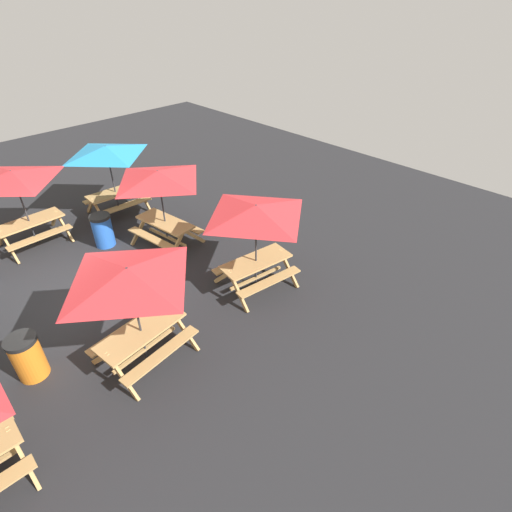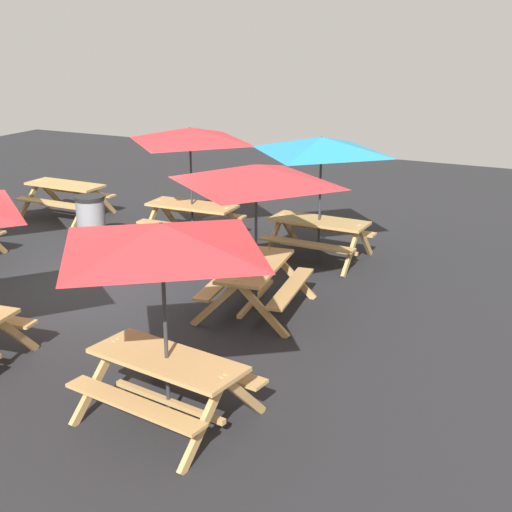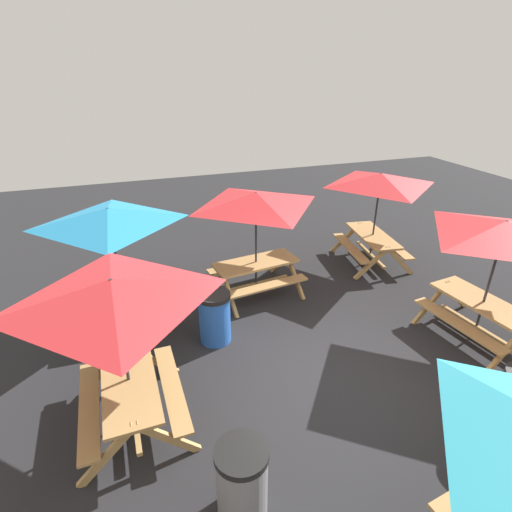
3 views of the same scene
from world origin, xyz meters
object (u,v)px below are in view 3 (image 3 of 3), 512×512
object	(u,v)px
picnic_table_0	(256,207)
picnic_table_4	(502,238)
trash_bin_gray	(242,482)
picnic_table_5	(110,224)
picnic_table_3	(115,302)
picnic_table_1	(380,186)
trash_bin_blue	(215,317)

from	to	relation	value
picnic_table_0	picnic_table_4	bearing A→B (deg)	-47.78
picnic_table_4	trash_bin_gray	xyz separation A→B (m)	(1.67, -5.03, -1.49)
picnic_table_0	trash_bin_gray	bearing A→B (deg)	-118.32
picnic_table_5	picnic_table_3	bearing A→B (deg)	2.37
picnic_table_4	picnic_table_5	xyz separation A→B (m)	(-2.77, -6.11, 0.00)
picnic_table_3	trash_bin_gray	world-z (taller)	picnic_table_3
picnic_table_3	picnic_table_5	distance (m)	2.73
picnic_table_4	picnic_table_5	world-z (taller)	same
picnic_table_1	picnic_table_5	distance (m)	6.04
picnic_table_0	trash_bin_gray	size ratio (longest dim) A/B	2.38
picnic_table_4	picnic_table_1	bearing A→B (deg)	174.68
picnic_table_0	picnic_table_5	distance (m)	2.78
picnic_table_0	picnic_table_3	world-z (taller)	same
picnic_table_1	trash_bin_gray	xyz separation A→B (m)	(4.97, -4.95, -1.49)
picnic_table_1	picnic_table_3	distance (m)	6.83
picnic_table_1	picnic_table_3	bearing A→B (deg)	-53.09
trash_bin_gray	trash_bin_blue	size ratio (longest dim) A/B	1.00
picnic_table_4	trash_bin_blue	world-z (taller)	picnic_table_4
picnic_table_3	picnic_table_5	world-z (taller)	same
picnic_table_4	trash_bin_blue	distance (m)	5.03
picnic_table_1	trash_bin_gray	distance (m)	7.17
picnic_table_0	picnic_table_4	xyz separation A→B (m)	(2.82, 3.33, 0.00)
picnic_table_0	trash_bin_gray	xyz separation A→B (m)	(4.49, -1.71, -1.49)
picnic_table_0	trash_bin_blue	xyz separation A→B (m)	(1.34, -1.24, -1.49)
picnic_table_1	picnic_table_4	size ratio (longest dim) A/B	1.00
picnic_table_3	picnic_table_5	bearing A→B (deg)	178.84
picnic_table_3	picnic_table_5	xyz separation A→B (m)	(-2.73, -0.01, 0.00)
trash_bin_gray	picnic_table_4	bearing A→B (deg)	108.37
picnic_table_3	trash_bin_gray	bearing A→B (deg)	30.27
picnic_table_5	trash_bin_gray	distance (m)	4.81
picnic_table_1	picnic_table_5	size ratio (longest dim) A/B	1.00
picnic_table_0	picnic_table_4	size ratio (longest dim) A/B	1.00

